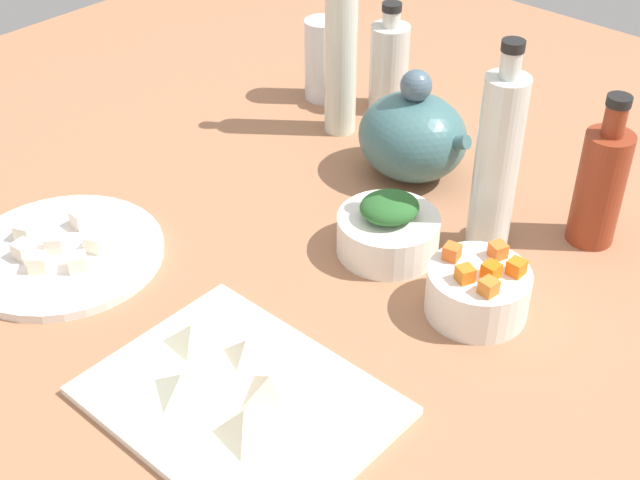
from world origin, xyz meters
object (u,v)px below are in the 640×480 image
cutting_board (240,401)px  teapot (413,135)px  plate_tofu (63,254)px  bowl_greens (388,234)px  bowl_carrots (477,292)px  bottle_3 (600,184)px  bottle_1 (497,163)px  drinking_glass_0 (322,60)px  bottle_0 (341,57)px  bottle_2 (389,65)px

cutting_board → teapot: (-14.50, 48.09, 5.92)cm
plate_tofu → bowl_greens: (29.66, 28.89, 2.01)cm
bowl_carrots → teapot: (-24.31, 19.21, 3.50)cm
cutting_board → bowl_carrots: (9.81, 28.88, 2.42)cm
bottle_3 → bottle_1: bearing=-130.9°
drinking_glass_0 → bottle_3: bearing=-6.9°
bowl_greens → bottle_0: bottle_0 is taller
bowl_carrots → bottle_2: bearing=140.2°
plate_tofu → bottle_2: bearing=85.2°
bowl_carrots → plate_tofu: bearing=-149.3°
bowl_greens → teapot: 19.63cm
bottle_3 → drinking_glass_0: 53.37cm
bottle_0 → bottle_3: bearing=-0.1°
bottle_1 → bottle_3: (9.10, 10.52, -4.05)cm
plate_tofu → bottle_3: (47.58, 48.80, 7.84)cm
bottle_2 → bottle_1: bearing=-32.6°
bowl_carrots → bottle_1: bearing=118.2°
bowl_carrots → bottle_2: bottle_2 is taller
teapot → bottle_0: bearing=169.3°
bowl_greens → bowl_carrots: bearing=-8.7°
drinking_glass_0 → bottle_1: bearing=-21.1°
teapot → bottle_3: bottle_3 is taller
bowl_carrots → bottle_0: size_ratio=0.42×
bottle_3 → bowl_greens: bearing=-132.0°
cutting_board → bottle_3: bearing=76.1°
bottle_1 → drinking_glass_0: size_ratio=2.09×
bottle_1 → bottle_2: 39.99cm
bowl_carrots → drinking_glass_0: (-50.13, 28.66, 3.88)cm
plate_tofu → bowl_greens: bowl_greens is taller
bottle_2 → bottle_3: bearing=-14.3°
teapot → bowl_greens: bearing=-61.4°
plate_tofu → bottle_2: size_ratio=1.43×
cutting_board → bowl_greens: bowl_greens is taller
bowl_greens → drinking_glass_0: bearing=143.1°
plate_tofu → bottle_2: 60.25cm
cutting_board → bottle_2: (-29.92, 61.92, 7.06)cm
cutting_board → bottle_3: (12.63, 51.09, 7.94)cm
bottle_1 → drinking_glass_0: 47.36cm
bowl_greens → bottle_0: 33.91cm
bottle_3 → drinking_glass_0: (-52.96, 6.44, -1.65)cm
drinking_glass_0 → plate_tofu: bearing=-84.4°
cutting_board → bowl_carrots: bearing=71.2°
bowl_carrots → bottle_3: (2.82, 22.21, 5.52)cm
bottle_3 → bowl_carrots: bearing=-97.2°
bowl_greens → bottle_3: bottle_3 is taller
bowl_carrots → bottle_2: size_ratio=0.67×
plate_tofu → bottle_3: size_ratio=1.23×
bowl_carrots → bottle_2: 51.89cm
plate_tofu → bottle_1: size_ratio=0.90×
bottle_2 → teapot: bearing=-41.9°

